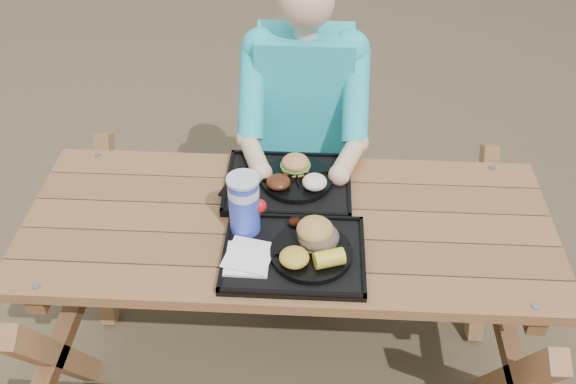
{
  "coord_description": "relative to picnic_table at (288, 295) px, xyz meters",
  "views": [
    {
      "loc": [
        0.09,
        -1.61,
        2.22
      ],
      "look_at": [
        0.0,
        0.0,
        0.88
      ],
      "focal_mm": 40.0,
      "sensor_mm": 36.0,
      "label": 1
    }
  ],
  "objects": [
    {
      "name": "condiment_bbq",
      "position": [
        0.03,
        -0.05,
        0.41
      ],
      "size": [
        0.05,
        0.05,
        0.03
      ],
      "primitive_type": "cylinder",
      "color": "black",
      "rests_on": "tray_near"
    },
    {
      "name": "picnic_table",
      "position": [
        0.0,
        0.0,
        0.0
      ],
      "size": [
        1.8,
        1.49,
        0.75
      ],
      "primitive_type": null,
      "color": "#999999",
      "rests_on": "ground"
    },
    {
      "name": "baked_beans",
      "position": [
        -0.04,
        0.14,
        0.43
      ],
      "size": [
        0.09,
        0.09,
        0.04
      ],
      "primitive_type": "ellipsoid",
      "color": "#4F200F",
      "rests_on": "plate_far"
    },
    {
      "name": "ground",
      "position": [
        0.0,
        0.0,
        -0.38
      ],
      "size": [
        60.0,
        60.0,
        0.0
      ],
      "primitive_type": "plane",
      "color": "#999999",
      "rests_on": "ground"
    },
    {
      "name": "napkin_stack",
      "position": [
        -0.12,
        -0.21,
        0.4
      ],
      "size": [
        0.15,
        0.15,
        0.02
      ],
      "primitive_type": "cube",
      "rotation": [
        0.0,
        0.0,
        -0.01
      ],
      "color": "white",
      "rests_on": "tray_near"
    },
    {
      "name": "diner",
      "position": [
        0.03,
        0.63,
        0.27
      ],
      "size": [
        0.48,
        0.84,
        1.28
      ],
      "primitive_type": null,
      "color": "#1DA8CC",
      "rests_on": "ground"
    },
    {
      "name": "potato_salad",
      "position": [
        0.09,
        0.14,
        0.44
      ],
      "size": [
        0.09,
        0.09,
        0.05
      ],
      "primitive_type": "ellipsoid",
      "color": "white",
      "rests_on": "plate_far"
    },
    {
      "name": "tray_near",
      "position": [
        0.03,
        -0.17,
        0.39
      ],
      "size": [
        0.45,
        0.35,
        0.02
      ],
      "primitive_type": "cube",
      "color": "black",
      "rests_on": "picnic_table"
    },
    {
      "name": "cutlery_far",
      "position": [
        -0.19,
        0.19,
        0.4
      ],
      "size": [
        0.06,
        0.17,
        0.01
      ],
      "primitive_type": "cube",
      "rotation": [
        0.0,
        0.0,
        -0.15
      ],
      "color": "black",
      "rests_on": "tray_far"
    },
    {
      "name": "mac_cheese",
      "position": [
        0.03,
        -0.23,
        0.44
      ],
      "size": [
        0.09,
        0.09,
        0.05
      ],
      "primitive_type": "ellipsoid",
      "color": "gold",
      "rests_on": "plate_near"
    },
    {
      "name": "burger",
      "position": [
        0.01,
        0.24,
        0.46
      ],
      "size": [
        0.1,
        0.1,
        0.09
      ],
      "primitive_type": null,
      "color": "#CF8549",
      "rests_on": "plate_far"
    },
    {
      "name": "plate_far",
      "position": [
        0.02,
        0.19,
        0.41
      ],
      "size": [
        0.26,
        0.26,
        0.02
      ],
      "primitive_type": "cylinder",
      "color": "black",
      "rests_on": "tray_far"
    },
    {
      "name": "plate_near",
      "position": [
        0.08,
        -0.18,
        0.41
      ],
      "size": [
        0.26,
        0.26,
        0.02
      ],
      "primitive_type": "cylinder",
      "color": "black",
      "rests_on": "tray_near"
    },
    {
      "name": "sandwich",
      "position": [
        0.1,
        -0.14,
        0.48
      ],
      "size": [
        0.12,
        0.12,
        0.13
      ],
      "primitive_type": null,
      "color": "#BC8D42",
      "rests_on": "plate_near"
    },
    {
      "name": "corn_cob",
      "position": [
        0.14,
        -0.23,
        0.44
      ],
      "size": [
        0.12,
        0.12,
        0.05
      ],
      "primitive_type": null,
      "rotation": [
        0.0,
        0.0,
        0.32
      ],
      "color": "yellow",
      "rests_on": "plate_near"
    },
    {
      "name": "soda_cup",
      "position": [
        -0.14,
        -0.06,
        0.5
      ],
      "size": [
        0.1,
        0.1,
        0.2
      ],
      "primitive_type": "cylinder",
      "color": "blue",
      "rests_on": "tray_near"
    },
    {
      "name": "condiment_mustard",
      "position": [
        0.09,
        -0.05,
        0.41
      ],
      "size": [
        0.05,
        0.05,
        0.03
      ],
      "primitive_type": "cylinder",
      "color": "gold",
      "rests_on": "tray_near"
    },
    {
      "name": "tray_far",
      "position": [
        -0.01,
        0.18,
        0.39
      ],
      "size": [
        0.45,
        0.35,
        0.02
      ],
      "primitive_type": "cube",
      "color": "black",
      "rests_on": "picnic_table"
    }
  ]
}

